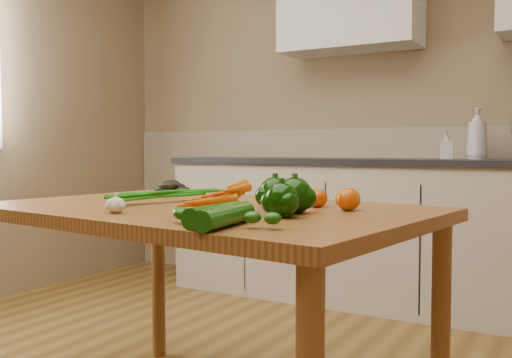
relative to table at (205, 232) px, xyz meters
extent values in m
cube|color=#917857|center=(-0.16, 2.19, 0.62)|extent=(4.00, 0.02, 2.60)
cube|color=tan|center=(-0.16, 2.17, -0.13)|extent=(3.98, 0.03, 1.10)
cube|color=#B5A797|center=(0.04, 1.87, -0.25)|extent=(2.80, 0.60, 0.86)
cube|color=#26252A|center=(0.04, 1.87, 0.20)|extent=(2.84, 0.64, 0.04)
cube|color=#955B2B|center=(0.00, 0.00, 0.06)|extent=(1.54, 1.09, 0.04)
cylinder|color=brown|center=(-0.60, 0.48, -0.32)|extent=(0.06, 0.06, 0.73)
cylinder|color=brown|center=(0.70, 0.32, -0.32)|extent=(0.06, 0.06, 0.73)
imported|color=silver|center=(0.54, 1.96, 0.37)|extent=(0.16, 0.16, 0.30)
imported|color=silver|center=(0.37, 1.95, 0.30)|extent=(0.09, 0.09, 0.16)
imported|color=silver|center=(0.54, 1.98, 0.29)|extent=(0.16, 0.16, 0.16)
ellipsoid|color=silver|center=(-0.11, -0.31, 0.11)|extent=(0.06, 0.06, 0.05)
sphere|color=black|center=(0.27, -0.01, 0.14)|extent=(0.10, 0.10, 0.10)
sphere|color=black|center=(0.35, -0.04, 0.14)|extent=(0.10, 0.10, 0.10)
sphere|color=black|center=(0.37, -0.15, 0.13)|extent=(0.10, 0.10, 0.10)
ellipsoid|color=#990202|center=(0.27, 0.15, 0.12)|extent=(0.08, 0.08, 0.07)
ellipsoid|color=#C54704|center=(0.34, 0.14, 0.12)|extent=(0.07, 0.07, 0.06)
ellipsoid|color=#C54704|center=(0.46, 0.10, 0.12)|extent=(0.08, 0.08, 0.07)
cylinder|color=#0E4006|center=(0.34, -0.39, 0.11)|extent=(0.08, 0.25, 0.05)
cylinder|color=#0E4006|center=(0.30, -0.39, 0.11)|extent=(0.06, 0.21, 0.05)
camera|label=1|loc=(1.09, -1.55, 0.27)|focal=40.00mm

